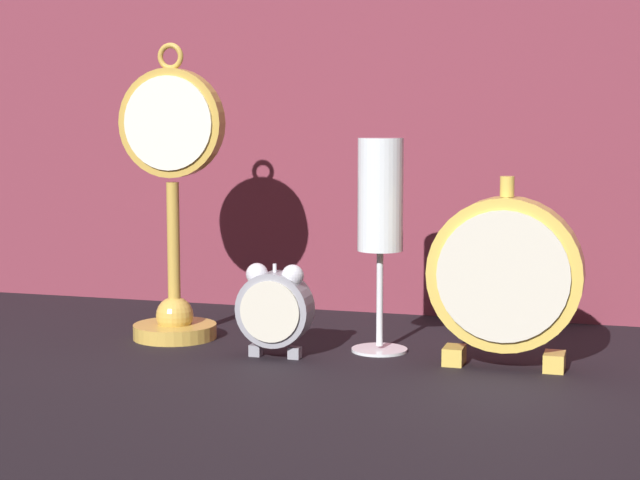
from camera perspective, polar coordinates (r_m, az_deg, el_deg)
ground_plane at (r=1.05m, az=-1.25°, el=-6.99°), size 4.00×4.00×0.00m
fabric_backdrop_drape at (r=1.34m, az=3.06°, el=11.98°), size 1.79×0.01×0.74m
pocket_watch_on_stand at (r=1.19m, az=-7.86°, el=1.64°), size 0.12×0.09×0.33m
alarm_clock_twin_bell at (r=1.10m, az=-2.44°, el=-3.54°), size 0.08×0.03×0.10m
mantel_clock_silver at (r=1.06m, az=9.85°, el=-1.89°), size 0.15×0.04×0.19m
champagne_flute at (r=1.11m, az=3.24°, el=1.63°), size 0.06×0.06×0.23m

